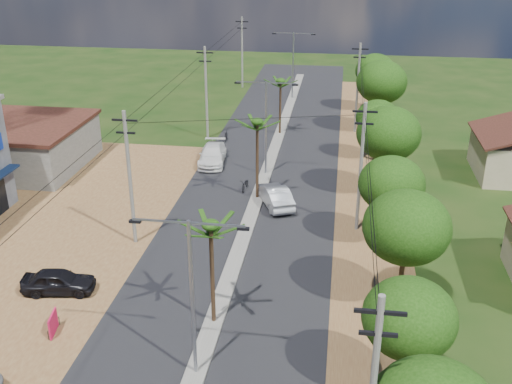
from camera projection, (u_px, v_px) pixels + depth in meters
ground at (196, 374)px, 27.87m from camera, size 160.00×160.00×0.00m
road at (247, 228)px, 41.45m from camera, size 12.00×110.00×0.04m
median at (253, 209)px, 44.14m from camera, size 1.00×90.00×0.18m
dirt_shoulder_east at (371, 237)px, 40.33m from camera, size 5.00×90.00×0.03m
low_shed at (23, 145)px, 51.60m from camera, size 10.40×10.40×3.95m
tree_east_b at (409, 318)px, 24.99m from camera, size 4.00×4.00×5.83m
tree_east_c at (407, 227)px, 30.98m from camera, size 4.60×4.60×6.83m
tree_east_d at (392, 184)px, 37.57m from camera, size 4.20×4.20×6.13m
tree_east_e at (389, 134)px, 44.49m from camera, size 4.80×4.80×7.14m
tree_east_f at (378, 118)px, 52.27m from camera, size 3.80×3.80×5.52m
tree_east_g at (382, 82)px, 58.90m from camera, size 5.00×5.00×7.38m
tree_east_h at (375, 71)px, 66.43m from camera, size 4.40×4.40×6.52m
palm_median_near at (211, 230)px, 29.27m from camera, size 2.00×2.00×6.15m
palm_median_mid at (257, 126)px, 43.62m from camera, size 2.00×2.00×6.55m
palm_median_far at (281, 83)px, 58.37m from camera, size 2.00×2.00×5.85m
streetlight_near at (192, 287)px, 25.95m from camera, size 5.10×0.18×8.00m
streetlight_mid at (266, 120)px, 48.60m from camera, size 5.10×0.18×8.00m
streetlight_far at (293, 60)px, 71.25m from camera, size 5.10×0.18×8.00m
utility_pole_w_b at (130, 176)px, 37.76m from camera, size 1.60×0.24×9.00m
utility_pole_w_c at (206, 91)px, 57.69m from camera, size 1.60×0.24×9.00m
utility_pole_w_d at (242, 51)px, 76.72m from camera, size 1.60×0.24×9.00m
utility_pole_e_b at (361, 165)px, 39.46m from camera, size 1.60×0.24×9.00m
utility_pole_e_c at (358, 86)px, 59.40m from camera, size 1.60×0.24×9.00m
car_silver_mid at (275, 196)px, 44.58m from camera, size 3.42×5.04×1.57m
car_white_far at (213, 155)px, 52.72m from camera, size 2.71×5.55×1.56m
car_parked_dark at (59, 282)px, 33.90m from camera, size 4.30×2.24×1.40m
moto_rider_west_a at (245, 185)px, 47.43m from camera, size 0.76×1.80×0.92m
moto_rider_west_b at (226, 136)px, 58.46m from camera, size 0.50×1.65×0.98m
roadside_sign at (53, 324)px, 30.50m from camera, size 0.35×1.36×1.14m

